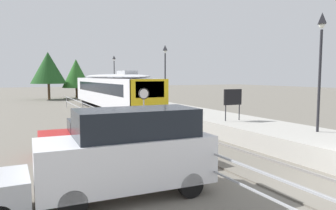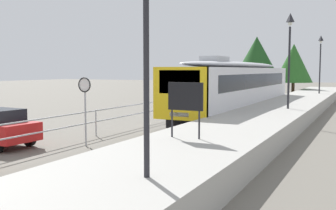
# 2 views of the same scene
# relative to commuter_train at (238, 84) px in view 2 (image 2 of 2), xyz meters

# --- Properties ---
(ground_plane) EXTENTS (160.00, 160.00, 0.00)m
(ground_plane) POSITION_rel_commuter_train_xyz_m (-3.00, -1.82, -2.15)
(ground_plane) COLOR #6B665B
(track_rails) EXTENTS (3.20, 60.00, 0.14)m
(track_rails) POSITION_rel_commuter_train_xyz_m (0.00, -1.82, -2.11)
(track_rails) COLOR #6B665B
(track_rails) RESTS_ON ground
(commuter_train) EXTENTS (2.82, 19.61, 3.74)m
(commuter_train) POSITION_rel_commuter_train_xyz_m (0.00, 0.00, 0.00)
(commuter_train) COLOR silver
(commuter_train) RESTS_ON track_rails
(station_platform) EXTENTS (3.90, 60.00, 0.90)m
(station_platform) POSITION_rel_commuter_train_xyz_m (3.25, -1.82, -1.70)
(station_platform) COLOR #A8A59E
(station_platform) RESTS_ON ground
(platform_lamp_mid_platform) EXTENTS (0.34, 0.34, 5.35)m
(platform_lamp_mid_platform) POSITION_rel_commuter_train_xyz_m (4.01, -3.65, 2.48)
(platform_lamp_mid_platform) COLOR #232328
(platform_lamp_mid_platform) RESTS_ON station_platform
(platform_lamp_far_end) EXTENTS (0.34, 0.34, 5.35)m
(platform_lamp_far_end) POSITION_rel_commuter_train_xyz_m (4.01, 12.61, 2.48)
(platform_lamp_far_end) COLOR #232328
(platform_lamp_far_end) RESTS_ON station_platform
(platform_notice_board) EXTENTS (1.20, 0.08, 1.80)m
(platform_notice_board) POSITION_rel_commuter_train_xyz_m (2.79, -15.22, 0.04)
(platform_notice_board) COLOR #232328
(platform_notice_board) RESTS_ON station_platform
(speed_limit_sign) EXTENTS (0.61, 0.10, 2.81)m
(speed_limit_sign) POSITION_rel_commuter_train_xyz_m (-2.18, -14.04, -0.02)
(speed_limit_sign) COLOR #9EA0A5
(speed_limit_sign) RESTS_ON ground
(carpark_fence) EXTENTS (0.06, 36.06, 1.25)m
(carpark_fence) POSITION_rel_commuter_train_xyz_m (-3.30, -11.82, -1.24)
(carpark_fence) COLOR #9EA0A5
(carpark_fence) RESTS_ON ground
(tree_behind_carpark) EXTENTS (5.09, 5.09, 6.98)m
(tree_behind_carpark) POSITION_rel_commuter_train_xyz_m (-3.78, 20.05, 2.51)
(tree_behind_carpark) COLOR brown
(tree_behind_carpark) RESTS_ON ground
(tree_behind_station_far) EXTENTS (4.29, 4.29, 6.06)m
(tree_behind_station_far) POSITION_rel_commuter_train_xyz_m (0.33, 20.74, 1.70)
(tree_behind_station_far) COLOR brown
(tree_behind_station_far) RESTS_ON ground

